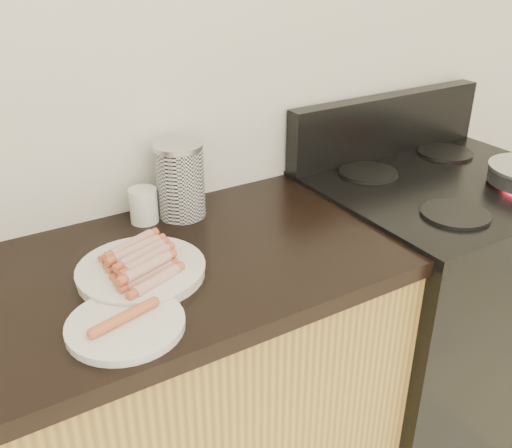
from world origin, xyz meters
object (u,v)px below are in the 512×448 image
canister (180,180)px  mug (144,205)px  main_plate (141,272)px  side_plate (126,325)px  stove (429,307)px

canister → mug: canister is taller
main_plate → side_plate: main_plate is taller
stove → mug: (-0.87, 0.24, 0.49)m
main_plate → mug: bearing=66.8°
main_plate → side_plate: bearing=-120.4°
stove → canister: canister is taller
main_plate → mug: size_ratio=3.05×
main_plate → canister: canister is taller
stove → side_plate: (-1.07, -0.17, 0.45)m
mug → side_plate: bearing=-116.1°
stove → side_plate: bearing=-171.2°
main_plate → side_plate: size_ratio=1.23×
side_plate → canister: canister is taller
main_plate → mug: 0.27m
mug → canister: bearing=-8.9°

